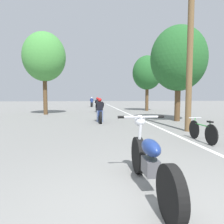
% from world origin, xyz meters
% --- Properties ---
extents(ground_plane, '(120.00, 120.00, 0.00)m').
position_xyz_m(ground_plane, '(0.00, 0.00, 0.00)').
color(ground_plane, slate).
extents(lane_stripe_edge, '(0.14, 48.00, 0.01)m').
position_xyz_m(lane_stripe_edge, '(2.47, 12.73, 0.00)').
color(lane_stripe_edge, white).
rests_on(lane_stripe_edge, ground).
extents(utility_pole, '(1.10, 0.24, 5.99)m').
position_xyz_m(utility_pole, '(3.32, 5.67, 3.08)').
color(utility_pole, brown).
rests_on(utility_pole, ground).
extents(roadside_tree_right_near, '(3.22, 2.90, 5.46)m').
position_xyz_m(roadside_tree_right_near, '(4.39, 9.02, 3.59)').
color(roadside_tree_right_near, '#513A23').
rests_on(roadside_tree_right_near, ground).
extents(roadside_tree_right_far, '(2.93, 2.64, 5.49)m').
position_xyz_m(roadside_tree_right_far, '(5.02, 17.46, 3.78)').
color(roadside_tree_right_far, '#513A23').
rests_on(roadside_tree_right_far, ground).
extents(roadside_tree_left, '(3.32, 2.98, 6.45)m').
position_xyz_m(roadside_tree_left, '(-4.21, 14.27, 4.52)').
color(roadside_tree_left, '#513A23').
rests_on(roadside_tree_left, ground).
extents(motorcycle_foreground, '(0.83, 2.19, 1.10)m').
position_xyz_m(motorcycle_foreground, '(0.19, 0.78, 0.45)').
color(motorcycle_foreground, black).
rests_on(motorcycle_foreground, ground).
extents(motorcycle_rider_lead, '(0.50, 2.17, 1.35)m').
position_xyz_m(motorcycle_rider_lead, '(-0.14, 9.14, 0.51)').
color(motorcycle_rider_lead, black).
rests_on(motorcycle_rider_lead, ground).
extents(motorcycle_rider_mid, '(0.50, 2.02, 1.37)m').
position_xyz_m(motorcycle_rider_mid, '(0.02, 16.45, 0.53)').
color(motorcycle_rider_mid, black).
rests_on(motorcycle_rider_mid, ground).
extents(motorcycle_rider_far, '(0.50, 1.99, 1.38)m').
position_xyz_m(motorcycle_rider_far, '(-0.41, 26.00, 0.52)').
color(motorcycle_rider_far, black).
rests_on(motorcycle_rider_far, ground).
extents(bicycle_parked, '(0.44, 1.60, 0.73)m').
position_xyz_m(bicycle_parked, '(2.84, 3.80, 0.34)').
color(bicycle_parked, black).
rests_on(bicycle_parked, ground).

